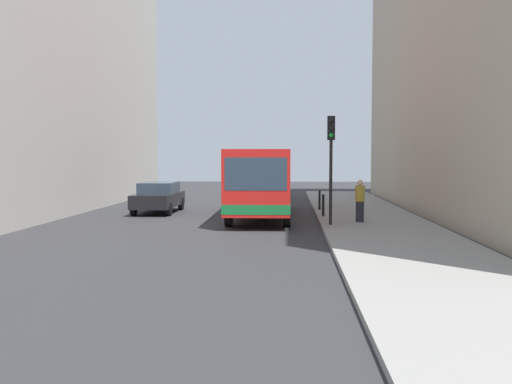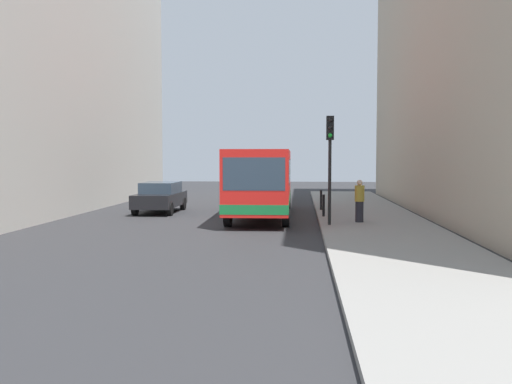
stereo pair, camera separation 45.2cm
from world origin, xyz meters
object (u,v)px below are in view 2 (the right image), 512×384
traffic_light (330,149)px  pedestrian_near_signal (359,201)px  car_beside_bus (160,196)px  car_behind_bus (272,187)px  bus (262,179)px  bollard_near (324,205)px  bollard_mid (321,200)px

traffic_light → pedestrian_near_signal: size_ratio=2.45×
car_beside_bus → pedestrian_near_signal: size_ratio=2.64×
car_behind_bus → pedestrian_near_signal: pedestrian_near_signal is taller
bus → car_beside_bus: bearing=-16.1°
bus → car_behind_bus: size_ratio=2.47×
car_beside_bus → bus: bearing=164.7°
car_behind_bus → pedestrian_near_signal: (4.11, -13.61, 0.20)m
car_behind_bus → traffic_light: size_ratio=1.09×
bus → pedestrian_near_signal: (4.06, -3.44, -0.74)m
bus → bollard_near: size_ratio=11.63×
pedestrian_near_signal → bollard_near: bearing=-51.0°
bus → car_behind_bus: (-0.04, 10.17, -0.94)m
bus → car_behind_bus: bearing=-90.4°
bollard_near → bollard_mid: 3.18m
car_beside_bus → car_behind_bus: 10.11m
bus → bollard_near: bearing=152.9°
bollard_near → traffic_light: bearing=-88.1°
car_beside_bus → car_behind_bus: same height
bus → car_beside_bus: size_ratio=2.51×
bus → car_beside_bus: bus is taller
car_behind_bus → bollard_mid: 8.81m
bus → car_behind_bus: bus is taller
bollard_near → car_beside_bus: bearing=160.5°
bus → traffic_light: (2.84, -4.44, 1.28)m
traffic_light → car_behind_bus: bearing=101.2°
car_beside_bus → traffic_light: bearing=143.7°
pedestrian_near_signal → car_beside_bus: bearing=-21.3°
car_behind_bus → bollard_mid: (2.79, -8.36, -0.16)m
bollard_near → pedestrian_near_signal: 2.49m
traffic_light → bollard_near: bearing=91.9°
bus → bollard_near: 3.25m
bus → traffic_light: bearing=121.9°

